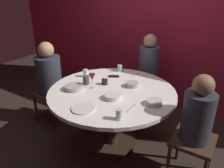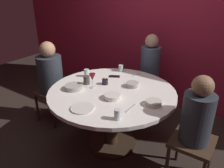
# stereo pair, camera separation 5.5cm
# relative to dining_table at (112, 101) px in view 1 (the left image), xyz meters

# --- Properties ---
(ground_plane) EXTENTS (8.00, 8.00, 0.00)m
(ground_plane) POSITION_rel_dining_table_xyz_m (0.00, 0.00, -0.61)
(ground_plane) COLOR #2D231E
(back_wall) EXTENTS (6.00, 0.10, 2.60)m
(back_wall) POSITION_rel_dining_table_xyz_m (0.00, 1.45, 0.69)
(back_wall) COLOR maroon
(back_wall) RESTS_ON ground
(dining_table) EXTENTS (1.45, 1.45, 0.75)m
(dining_table) POSITION_rel_dining_table_xyz_m (0.00, 0.00, 0.00)
(dining_table) COLOR white
(dining_table) RESTS_ON ground
(seated_diner_left) EXTENTS (0.40, 0.40, 1.18)m
(seated_diner_left) POSITION_rel_dining_table_xyz_m (-1.02, 0.00, 0.12)
(seated_diner_left) COLOR #3F2D1E
(seated_diner_left) RESTS_ON ground
(seated_diner_back) EXTENTS (0.40, 0.40, 1.21)m
(seated_diner_back) POSITION_rel_dining_table_xyz_m (0.00, 1.02, 0.13)
(seated_diner_back) COLOR #3F2D1E
(seated_diner_back) RESTS_ON ground
(seated_diner_right) EXTENTS (0.40, 0.40, 1.15)m
(seated_diner_right) POSITION_rel_dining_table_xyz_m (0.95, 0.00, 0.10)
(seated_diner_right) COLOR #3F2D1E
(seated_diner_right) RESTS_ON ground
(candle_holder) EXTENTS (0.07, 0.07, 0.09)m
(candle_holder) POSITION_rel_dining_table_xyz_m (-0.17, 0.10, 0.17)
(candle_holder) COLOR black
(candle_holder) RESTS_ON dining_table
(wine_glass) EXTENTS (0.08, 0.08, 0.18)m
(wine_glass) POSITION_rel_dining_table_xyz_m (-0.23, -0.07, 0.27)
(wine_glass) COLOR silver
(wine_glass) RESTS_ON dining_table
(dinner_plate) EXTENTS (0.23, 0.23, 0.01)m
(dinner_plate) POSITION_rel_dining_table_xyz_m (-0.02, -0.50, 0.15)
(dinner_plate) COLOR silver
(dinner_plate) RESTS_ON dining_table
(cell_phone) EXTENTS (0.16, 0.13, 0.01)m
(cell_phone) POSITION_rel_dining_table_xyz_m (-0.20, 0.36, 0.14)
(cell_phone) COLOR black
(cell_phone) RESTS_ON dining_table
(bowl_serving_large) EXTENTS (0.16, 0.16, 0.05)m
(bowl_serving_large) POSITION_rel_dining_table_xyz_m (0.53, -0.04, 0.16)
(bowl_serving_large) COLOR beige
(bowl_serving_large) RESTS_ON dining_table
(bowl_salad_center) EXTENTS (0.17, 0.17, 0.05)m
(bowl_salad_center) POSITION_rel_dining_table_xyz_m (0.11, -0.16, 0.16)
(bowl_salad_center) COLOR silver
(bowl_salad_center) RESTS_ON dining_table
(bowl_small_white) EXTENTS (0.21, 0.21, 0.05)m
(bowl_small_white) POSITION_rel_dining_table_xyz_m (-0.39, -0.21, 0.16)
(bowl_small_white) COLOR #B2ADA3
(bowl_small_white) RESTS_ON dining_table
(bowl_sauce_side) EXTENTS (0.15, 0.15, 0.05)m
(bowl_sauce_side) POSITION_rel_dining_table_xyz_m (0.14, 0.22, 0.17)
(bowl_sauce_side) COLOR #B2ADA3
(bowl_sauce_side) RESTS_ON dining_table
(cup_near_candle) EXTENTS (0.07, 0.07, 0.10)m
(cup_near_candle) POSITION_rel_dining_table_xyz_m (-0.51, 0.16, 0.19)
(cup_near_candle) COLOR silver
(cup_near_candle) RESTS_ON dining_table
(cup_by_left_diner) EXTENTS (0.06, 0.06, 0.09)m
(cup_by_left_diner) POSITION_rel_dining_table_xyz_m (-0.24, 0.58, 0.18)
(cup_by_left_diner) COLOR silver
(cup_by_left_diner) RESTS_ON dining_table
(cup_by_right_diner) EXTENTS (0.08, 0.08, 0.10)m
(cup_by_right_diner) POSITION_rel_dining_table_xyz_m (-0.35, -0.02, 0.19)
(cup_by_right_diner) COLOR #4C4742
(cup_by_right_diner) RESTS_ON dining_table
(cup_center_front) EXTENTS (0.06, 0.06, 0.10)m
(cup_center_front) POSITION_rel_dining_table_xyz_m (0.37, -0.46, 0.19)
(cup_center_front) COLOR silver
(cup_center_front) RESTS_ON dining_table
(fork_near_plate) EXTENTS (0.02, 0.18, 0.01)m
(fork_near_plate) POSITION_rel_dining_table_xyz_m (0.37, -0.23, 0.14)
(fork_near_plate) COLOR #B7B7BC
(fork_near_plate) RESTS_ON dining_table
(knife_near_plate) EXTENTS (0.04, 0.18, 0.01)m
(knife_near_plate) POSITION_rel_dining_table_xyz_m (0.01, 0.57, 0.14)
(knife_near_plate) COLOR #B7B7BC
(knife_near_plate) RESTS_ON dining_table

